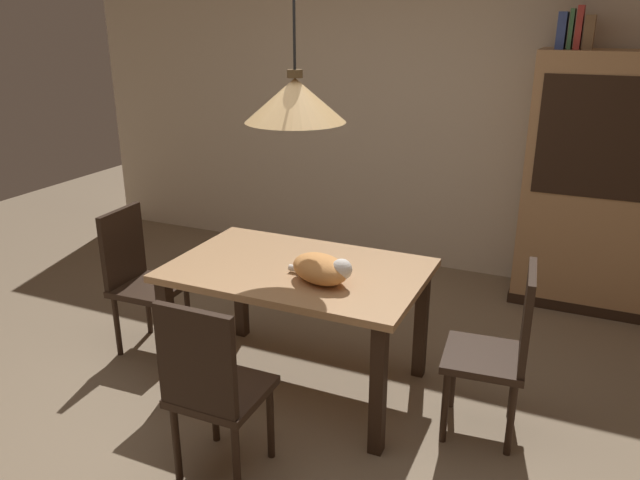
# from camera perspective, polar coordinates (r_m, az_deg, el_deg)

# --- Properties ---
(ground) EXTENTS (10.00, 10.00, 0.00)m
(ground) POSITION_cam_1_polar(r_m,az_deg,el_deg) (3.43, -4.11, -17.04)
(ground) COLOR #847056
(back_wall) EXTENTS (6.40, 0.10, 2.90)m
(back_wall) POSITION_cam_1_polar(r_m,az_deg,el_deg) (5.26, 9.52, 12.99)
(back_wall) COLOR beige
(back_wall) RESTS_ON ground
(dining_table) EXTENTS (1.40, 0.90, 0.75)m
(dining_table) POSITION_cam_1_polar(r_m,az_deg,el_deg) (3.47, -2.08, -4.04)
(dining_table) COLOR tan
(dining_table) RESTS_ON ground
(chair_left_side) EXTENTS (0.42, 0.42, 0.93)m
(chair_left_side) POSITION_cam_1_polar(r_m,az_deg,el_deg) (4.11, -16.36, -3.04)
(chair_left_side) COLOR black
(chair_left_side) RESTS_ON ground
(chair_right_side) EXTENTS (0.44, 0.44, 0.93)m
(chair_right_side) POSITION_cam_1_polar(r_m,az_deg,el_deg) (3.26, 16.40, -9.33)
(chair_right_side) COLOR black
(chair_right_side) RESTS_ON ground
(chair_near_front) EXTENTS (0.40, 0.40, 0.93)m
(chair_near_front) POSITION_cam_1_polar(r_m,az_deg,el_deg) (2.87, -9.95, -13.01)
(chair_near_front) COLOR black
(chair_near_front) RESTS_ON ground
(cat_sleeping) EXTENTS (0.41, 0.33, 0.16)m
(cat_sleeping) POSITION_cam_1_polar(r_m,az_deg,el_deg) (3.21, 0.19, -2.67)
(cat_sleeping) COLOR #E59951
(cat_sleeping) RESTS_ON dining_table
(pendant_lamp) EXTENTS (0.52, 0.52, 1.30)m
(pendant_lamp) POSITION_cam_1_polar(r_m,az_deg,el_deg) (3.20, -2.30, 12.80)
(pendant_lamp) COLOR #E5B775
(hutch_bookcase) EXTENTS (1.12, 0.45, 1.85)m
(hutch_bookcase) POSITION_cam_1_polar(r_m,az_deg,el_deg) (4.86, 24.77, 4.14)
(hutch_bookcase) COLOR tan
(hutch_bookcase) RESTS_ON ground
(book_blue_wide) EXTENTS (0.06, 0.24, 0.24)m
(book_blue_wide) POSITION_cam_1_polar(r_m,az_deg,el_deg) (4.73, 21.42, 17.55)
(book_blue_wide) COLOR #384C93
(book_blue_wide) RESTS_ON hutch_bookcase
(book_green_slim) EXTENTS (0.03, 0.20, 0.26)m
(book_green_slim) POSITION_cam_1_polar(r_m,az_deg,el_deg) (4.73, 22.15, 17.58)
(book_green_slim) COLOR #427A4C
(book_green_slim) RESTS_ON hutch_bookcase
(book_red_tall) EXTENTS (0.04, 0.22, 0.28)m
(book_red_tall) POSITION_cam_1_polar(r_m,az_deg,el_deg) (4.72, 22.79, 17.62)
(book_red_tall) COLOR #B73833
(book_red_tall) RESTS_ON hutch_bookcase
(book_brown_thick) EXTENTS (0.06, 0.24, 0.22)m
(book_brown_thick) POSITION_cam_1_polar(r_m,az_deg,el_deg) (4.72, 23.58, 17.15)
(book_brown_thick) COLOR brown
(book_brown_thick) RESTS_ON hutch_bookcase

